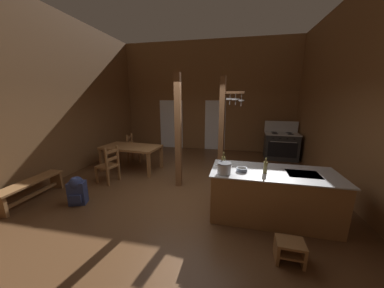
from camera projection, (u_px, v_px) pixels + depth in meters
ground_plane at (182, 196)px, 4.55m from camera, size 7.72×9.26×0.10m
wall_back at (207, 97)px, 8.15m from camera, size 7.72×0.14×4.36m
wall_left at (38, 97)px, 4.74m from camera, size 0.14×9.26×4.36m
wall_right at (382, 96)px, 3.36m from camera, size 0.14×9.26×4.36m
glazed_door_back_left at (171, 124)px, 8.65m from camera, size 1.00×0.01×2.05m
glazed_panel_back_right at (215, 126)px, 8.28m from camera, size 0.84×0.01×2.05m
kitchen_island at (272, 195)px, 3.58m from camera, size 2.18×1.01×0.89m
stove_range at (281, 146)px, 7.10m from camera, size 1.19×0.89×1.32m
support_post_with_pot_rack at (223, 124)px, 5.39m from camera, size 0.66×0.27×2.71m
support_post_center at (178, 132)px, 4.71m from camera, size 0.14×0.14×2.71m
step_stool at (290, 249)px, 2.65m from camera, size 0.37×0.30×0.30m
dining_table at (131, 149)px, 5.97m from camera, size 1.78×1.06×0.74m
ladderback_chair_near_window at (109, 165)px, 5.11m from camera, size 0.52×0.52×0.95m
ladderback_chair_by_post at (134, 148)px, 6.87m from camera, size 0.48×0.48×0.95m
bench_along_left_wall at (31, 187)px, 4.21m from camera, size 0.39×1.38×0.44m
backpack at (77, 190)px, 4.07m from camera, size 0.38×0.36×0.60m
stockpot_on_counter at (224, 168)px, 3.35m from camera, size 0.31×0.24×0.20m
mixing_bowl_on_counter at (242, 170)px, 3.48m from camera, size 0.19×0.19×0.07m
bottle_tall_on_counter at (265, 167)px, 3.38m from camera, size 0.07×0.07×0.27m
bottle_short_on_counter at (223, 163)px, 3.56m from camera, size 0.07×0.07×0.32m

